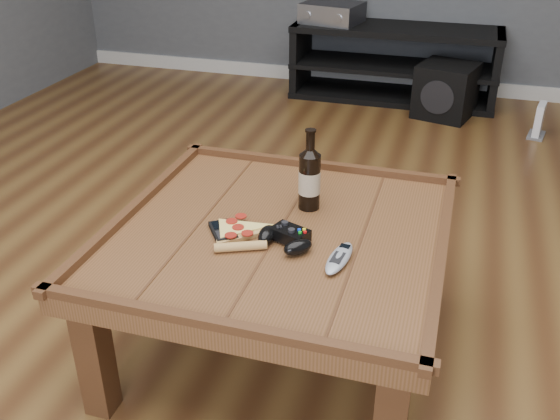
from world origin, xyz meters
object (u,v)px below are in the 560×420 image
(media_console, at_px, (394,64))
(subwoofer, at_px, (446,90))
(game_controller, at_px, (285,238))
(pizza_slice, at_px, (239,233))
(smartphone, at_px, (223,231))
(remote_control, at_px, (339,258))
(av_receiver, at_px, (332,13))
(game_console, at_px, (539,122))
(coffee_table, at_px, (279,247))
(beer_bottle, at_px, (310,177))

(media_console, distance_m, subwoofer, 0.47)
(game_controller, bearing_deg, subwoofer, 103.37)
(pizza_slice, height_order, smartphone, pizza_slice)
(pizza_slice, height_order, remote_control, pizza_slice)
(remote_control, height_order, subwoofer, remote_control)
(game_controller, bearing_deg, remote_control, 6.41)
(smartphone, height_order, subwoofer, smartphone)
(game_controller, relative_size, av_receiver, 0.41)
(media_console, relative_size, pizza_slice, 4.42)
(game_controller, relative_size, subwoofer, 0.43)
(media_console, height_order, game_controller, game_controller)
(pizza_slice, xyz_separation_m, game_console, (1.05, 2.33, -0.37))
(av_receiver, height_order, subwoofer, av_receiver)
(media_console, height_order, game_console, media_console)
(subwoofer, bearing_deg, pizza_slice, -85.81)
(remote_control, bearing_deg, pizza_slice, 176.84)
(media_console, distance_m, game_console, 1.07)
(subwoofer, bearing_deg, coffee_table, -83.67)
(game_controller, distance_m, av_receiver, 2.86)
(coffee_table, height_order, pizza_slice, pizza_slice)
(coffee_table, relative_size, pizza_slice, 3.25)
(coffee_table, distance_m, remote_control, 0.25)
(pizza_slice, relative_size, subwoofer, 0.76)
(pizza_slice, bearing_deg, game_controller, -28.66)
(game_console, bearing_deg, pizza_slice, -103.44)
(coffee_table, relative_size, beer_bottle, 3.81)
(coffee_table, relative_size, smartphone, 7.50)
(av_receiver, xyz_separation_m, subwoofer, (0.83, -0.26, -0.40))
(game_console, bearing_deg, subwoofer, 170.11)
(media_console, relative_size, av_receiver, 3.22)
(coffee_table, xyz_separation_m, smartphone, (-0.16, -0.06, 0.07))
(media_console, xyz_separation_m, pizza_slice, (-0.11, -2.81, 0.21))
(media_console, relative_size, game_console, 6.78)
(media_console, distance_m, av_receiver, 0.55)
(remote_control, xyz_separation_m, av_receiver, (-0.66, 2.86, 0.10))
(av_receiver, bearing_deg, pizza_slice, -71.25)
(pizza_slice, distance_m, game_console, 2.59)
(remote_control, bearing_deg, beer_bottle, 125.86)
(remote_control, bearing_deg, subwoofer, 93.04)
(remote_control, bearing_deg, media_console, 100.87)
(pizza_slice, bearing_deg, game_console, 41.54)
(smartphone, relative_size, remote_control, 0.75)
(game_controller, bearing_deg, beer_bottle, 109.13)
(media_console, xyz_separation_m, subwoofer, (0.38, -0.26, -0.08))
(av_receiver, bearing_deg, game_controller, -68.29)
(coffee_table, height_order, av_receiver, av_receiver)
(media_console, xyz_separation_m, game_controller, (0.04, -2.82, 0.23))
(beer_bottle, distance_m, smartphone, 0.33)
(beer_bottle, height_order, subwoofer, beer_bottle)
(remote_control, height_order, av_receiver, av_receiver)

